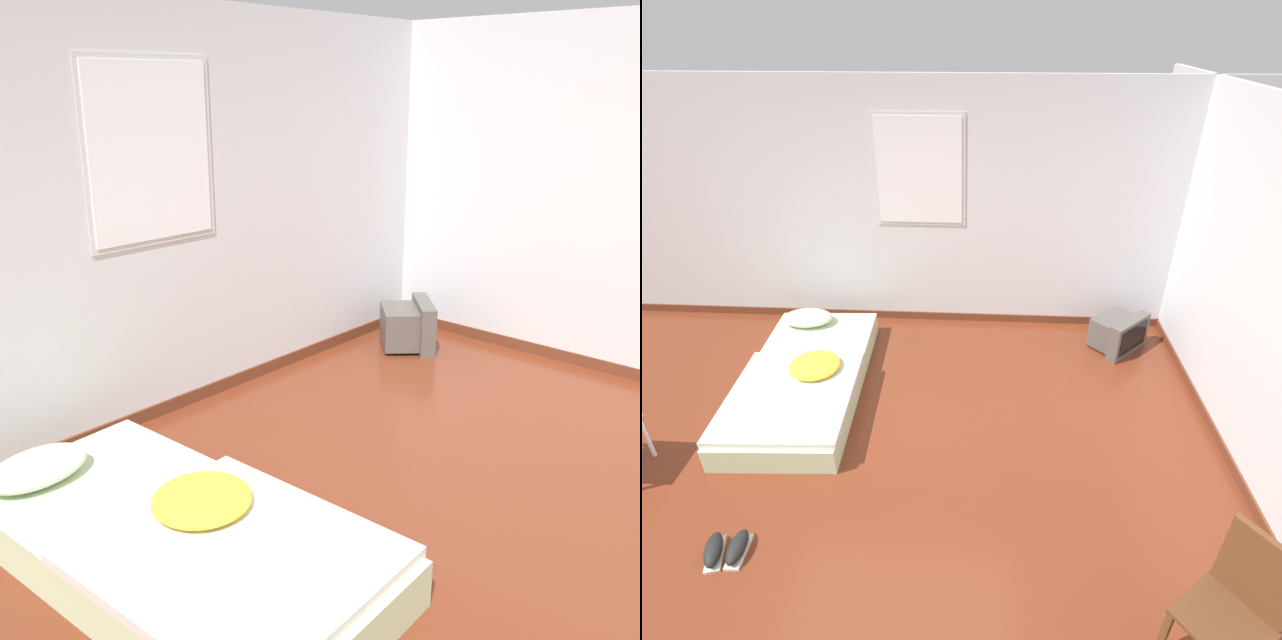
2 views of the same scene
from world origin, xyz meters
The scene contains 4 objects.
ground_plane centered at (0.00, 0.00, 0.00)m, with size 20.00×20.00×0.00m, color maroon.
wall_back centered at (0.00, 2.63, 1.29)m, with size 7.97×0.08×2.60m.
mattress_bed centered at (-0.85, 1.24, 0.14)m, with size 1.13×2.13×0.37m.
crt_tv centered at (2.22, 2.12, 0.19)m, with size 0.64×0.63×0.40m.
Camera 1 is at (-2.45, -1.08, 2.12)m, focal length 40.00 mm.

